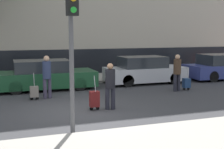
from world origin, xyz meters
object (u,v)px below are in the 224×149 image
object	(u,v)px
trolley_left	(34,92)
traffic_light	(72,29)
parked_car_1	(45,76)
trolley_center	(94,99)
pedestrian_center	(110,84)
trolley_right	(186,83)
pedestrian_left	(47,74)
parked_car_2	(144,71)
pedestrian_right	(177,70)
parked_bicycle	(33,74)

from	to	relation	value
trolley_left	traffic_light	xyz separation A→B (m)	(0.53, -4.74, 2.41)
parked_car_1	trolley_center	xyz separation A→B (m)	(1.07, -4.56, -0.26)
pedestrian_center	trolley_right	world-z (taller)	pedestrian_center
pedestrian_center	traffic_light	world-z (taller)	traffic_light
pedestrian_left	trolley_right	xyz separation A→B (m)	(6.31, -0.32, -0.65)
parked_car_1	trolley_right	size ratio (longest dim) A/B	4.17
parked_car_2	pedestrian_right	xyz separation A→B (m)	(0.43, -2.53, 0.29)
parked_car_2	traffic_light	distance (m)	9.07
trolley_left	trolley_center	xyz separation A→B (m)	(1.79, -2.36, 0.06)
pedestrian_right	trolley_center	bearing A→B (deg)	18.78
trolley_right	parked_bicycle	size ratio (longest dim) A/B	0.62
parked_car_1	trolley_left	distance (m)	2.34
pedestrian_left	trolley_left	distance (m)	0.86
trolley_center	parked_bicycle	size ratio (longest dim) A/B	0.67
pedestrian_right	parked_bicycle	distance (m)	7.53
parked_car_2	trolley_center	xyz separation A→B (m)	(-4.08, -4.65, -0.27)
parked_car_2	traffic_light	xyz separation A→B (m)	(-5.33, -7.03, 2.08)
pedestrian_center	trolley_center	distance (m)	0.76
parked_car_2	pedestrian_center	world-z (taller)	pedestrian_center
trolley_left	pedestrian_right	xyz separation A→B (m)	(6.29, -0.24, 0.62)
pedestrian_left	pedestrian_right	distance (m)	5.77
parked_car_2	trolley_left	distance (m)	6.31
pedestrian_center	traffic_light	xyz separation A→B (m)	(-1.80, -2.30, 1.83)
pedestrian_center	trolley_right	size ratio (longest dim) A/B	1.47
traffic_light	pedestrian_right	bearing A→B (deg)	38.01
trolley_center	pedestrian_left	bearing A→B (deg)	116.63
parked_car_2	parked_bicycle	xyz separation A→B (m)	(-5.50, 2.10, -0.17)
parked_car_2	pedestrian_right	distance (m)	2.58
trolley_center	pedestrian_right	size ratio (longest dim) A/B	0.72
pedestrian_left	pedestrian_center	world-z (taller)	pedestrian_left
pedestrian_right	trolley_left	bearing A→B (deg)	-8.61
trolley_left	trolley_center	world-z (taller)	trolley_center
parked_car_1	trolley_center	world-z (taller)	parked_car_1
parked_car_1	pedestrian_center	xyz separation A→B (m)	(1.61, -4.63, 0.26)
parked_car_1	parked_bicycle	size ratio (longest dim) A/B	2.57
trolley_center	pedestrian_right	bearing A→B (deg)	25.23
pedestrian_left	trolley_right	bearing A→B (deg)	-17.80
parked_car_2	parked_car_1	bearing A→B (deg)	-178.95
parked_car_2	pedestrian_center	distance (m)	5.91
pedestrian_left	traffic_light	world-z (taller)	traffic_light
parked_car_1	pedestrian_left	world-z (taller)	pedestrian_left
trolley_right	traffic_light	distance (m)	8.15
traffic_light	trolley_left	bearing A→B (deg)	96.41
pedestrian_center	trolley_right	xyz separation A→B (m)	(4.51, 2.26, -0.57)
parked_car_2	parked_bicycle	distance (m)	5.89
trolley_right	pedestrian_left	bearing A→B (deg)	177.12
parked_car_2	trolley_right	xyz separation A→B (m)	(0.97, -2.47, -0.32)
trolley_left	pedestrian_center	world-z (taller)	pedestrian_center
pedestrian_left	pedestrian_right	xyz separation A→B (m)	(5.76, -0.38, -0.04)
pedestrian_left	traffic_light	xyz separation A→B (m)	(0.00, -4.88, 1.75)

